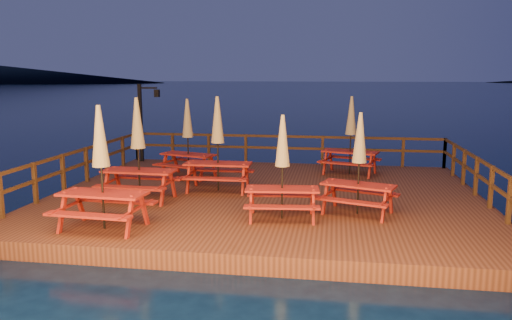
% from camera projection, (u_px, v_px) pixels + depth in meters
% --- Properties ---
extents(ground, '(500.00, 500.00, 0.00)m').
position_uv_depth(ground, '(266.00, 207.00, 14.36)').
color(ground, black).
rests_on(ground, ground).
extents(deck, '(12.00, 10.00, 0.40)m').
position_uv_depth(deck, '(266.00, 200.00, 14.33)').
color(deck, '#4C2718').
rests_on(deck, ground).
extents(deck_piles, '(11.44, 9.44, 1.40)m').
position_uv_depth(deck_piles, '(266.00, 217.00, 14.41)').
color(deck_piles, '#3E2B13').
rests_on(deck_piles, ground).
extents(railing, '(11.80, 9.75, 1.10)m').
position_uv_depth(railing, '(274.00, 157.00, 15.90)').
color(railing, '#3E2B13').
rests_on(railing, deck).
extents(lamp_post, '(0.85, 0.18, 3.00)m').
position_uv_depth(lamp_post, '(144.00, 115.00, 19.25)').
color(lamp_post, black).
rests_on(lamp_post, deck).
extents(picnic_table_0, '(1.95, 1.61, 2.75)m').
position_uv_depth(picnic_table_0, '(218.00, 142.00, 14.40)').
color(picnic_table_0, maroon).
rests_on(picnic_table_0, deck).
extents(picnic_table_1, '(2.17, 1.96, 2.59)m').
position_uv_depth(picnic_table_1, '(188.00, 137.00, 16.37)').
color(picnic_table_1, maroon).
rests_on(picnic_table_1, deck).
extents(picnic_table_2, '(2.00, 1.68, 2.72)m').
position_uv_depth(picnic_table_2, '(101.00, 166.00, 10.78)').
color(picnic_table_2, maroon).
rests_on(picnic_table_2, deck).
extents(picnic_table_3, '(2.11, 1.92, 2.48)m').
position_uv_depth(picnic_table_3, '(359.00, 162.00, 11.98)').
color(picnic_table_3, maroon).
rests_on(picnic_table_3, deck).
extents(picnic_table_4, '(1.99, 1.66, 2.77)m').
position_uv_depth(picnic_table_4, '(138.00, 148.00, 13.29)').
color(picnic_table_4, maroon).
rests_on(picnic_table_4, deck).
extents(picnic_table_5, '(1.85, 1.57, 2.45)m').
position_uv_depth(picnic_table_5, '(282.00, 166.00, 11.58)').
color(picnic_table_5, maroon).
rests_on(picnic_table_5, deck).
extents(picnic_table_6, '(2.20, 1.98, 2.64)m').
position_uv_depth(picnic_table_6, '(351.00, 134.00, 16.82)').
color(picnic_table_6, maroon).
rests_on(picnic_table_6, deck).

